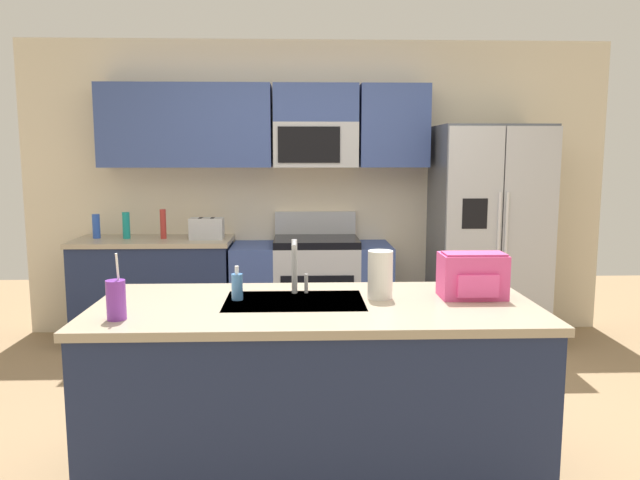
% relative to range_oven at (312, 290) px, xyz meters
% --- Properties ---
extents(ground_plane, '(9.00, 9.00, 0.00)m').
position_rel_range_oven_xyz_m(ground_plane, '(0.06, -1.80, -0.44)').
color(ground_plane, '#997A56').
rests_on(ground_plane, ground).
extents(kitchen_wall_unit, '(5.20, 0.43, 2.60)m').
position_rel_range_oven_xyz_m(kitchen_wall_unit, '(-0.09, 0.28, 1.03)').
color(kitchen_wall_unit, beige).
rests_on(kitchen_wall_unit, ground).
extents(back_counter, '(1.32, 0.63, 0.90)m').
position_rel_range_oven_xyz_m(back_counter, '(-1.35, -0.00, 0.01)').
color(back_counter, '#1E2A4D').
rests_on(back_counter, ground).
extents(range_oven, '(1.36, 0.61, 1.10)m').
position_rel_range_oven_xyz_m(range_oven, '(0.00, 0.00, 0.00)').
color(range_oven, '#B7BABF').
rests_on(range_oven, ground).
extents(refrigerator, '(0.90, 0.76, 1.85)m').
position_rel_range_oven_xyz_m(refrigerator, '(1.50, -0.07, 0.48)').
color(refrigerator, '#4C4F54').
rests_on(refrigerator, ground).
extents(island_counter, '(2.13, 0.95, 0.90)m').
position_rel_range_oven_xyz_m(island_counter, '(-0.04, -2.32, 0.01)').
color(island_counter, '#1E2A4D').
rests_on(island_counter, ground).
extents(toaster, '(0.28, 0.16, 0.18)m').
position_rel_range_oven_xyz_m(toaster, '(-0.89, -0.05, 0.55)').
color(toaster, '#B7BABF').
rests_on(toaster, back_counter).
extents(pepper_mill, '(0.05, 0.05, 0.25)m').
position_rel_range_oven_xyz_m(pepper_mill, '(-1.26, -0.00, 0.58)').
color(pepper_mill, '#B2332D').
rests_on(pepper_mill, back_counter).
extents(bottle_blue, '(0.06, 0.06, 0.21)m').
position_rel_range_oven_xyz_m(bottle_blue, '(-1.84, 0.04, 0.56)').
color(bottle_blue, blue).
rests_on(bottle_blue, back_counter).
extents(bottle_teal, '(0.06, 0.06, 0.23)m').
position_rel_range_oven_xyz_m(bottle_teal, '(-1.57, 0.01, 0.57)').
color(bottle_teal, teal).
rests_on(bottle_teal, back_counter).
extents(sink_faucet, '(0.09, 0.21, 0.28)m').
position_rel_range_oven_xyz_m(sink_faucet, '(-0.13, -2.13, 0.62)').
color(sink_faucet, '#B7BABF').
rests_on(sink_faucet, island_counter).
extents(drink_cup_purple, '(0.08, 0.08, 0.29)m').
position_rel_range_oven_xyz_m(drink_cup_purple, '(-0.91, -2.59, 0.55)').
color(drink_cup_purple, purple).
rests_on(drink_cup_purple, island_counter).
extents(soap_dispenser, '(0.06, 0.06, 0.17)m').
position_rel_range_oven_xyz_m(soap_dispenser, '(-0.42, -2.24, 0.53)').
color(soap_dispenser, '#4C8CD8').
rests_on(soap_dispenser, island_counter).
extents(paper_towel_roll, '(0.12, 0.12, 0.24)m').
position_rel_range_oven_xyz_m(paper_towel_roll, '(0.29, -2.24, 0.58)').
color(paper_towel_roll, white).
rests_on(paper_towel_roll, island_counter).
extents(backpack, '(0.32, 0.22, 0.23)m').
position_rel_range_oven_xyz_m(backpack, '(0.75, -2.24, 0.57)').
color(backpack, '#EA4C93').
rests_on(backpack, island_counter).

